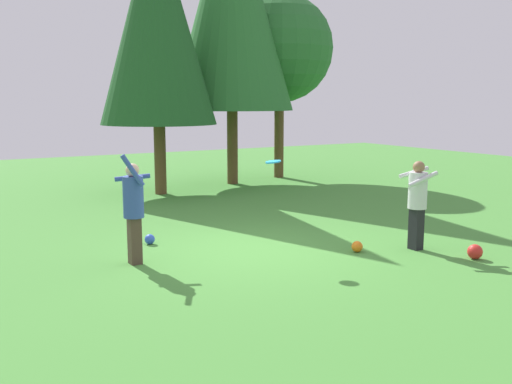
{
  "coord_description": "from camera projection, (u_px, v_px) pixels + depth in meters",
  "views": [
    {
      "loc": [
        -5.23,
        -8.94,
        2.71
      ],
      "look_at": [
        0.13,
        0.13,
        1.05
      ],
      "focal_mm": 40.83,
      "sensor_mm": 36.0,
      "label": 1
    }
  ],
  "objects": [
    {
      "name": "ground_plane",
      "position": [
        253.0,
        250.0,
        10.65
      ],
      "size": [
        40.0,
        40.0,
        0.0
      ],
      "primitive_type": "plane",
      "color": "#478C38"
    },
    {
      "name": "tree_center",
      "position": [
        157.0,
        19.0,
        16.32
      ],
      "size": [
        3.32,
        3.32,
        7.94
      ],
      "color": "brown",
      "rests_on": "ground_plane"
    },
    {
      "name": "ball_blue",
      "position": [
        150.0,
        239.0,
        11.08
      ],
      "size": [
        0.19,
        0.19,
        0.19
      ],
      "primitive_type": "sphere",
      "color": "blue",
      "rests_on": "ground_plane"
    },
    {
      "name": "ball_red",
      "position": [
        475.0,
        252.0,
        10.03
      ],
      "size": [
        0.26,
        0.26,
        0.26
      ],
      "primitive_type": "sphere",
      "color": "red",
      "rests_on": "ground_plane"
    },
    {
      "name": "ball_orange",
      "position": [
        357.0,
        247.0,
        10.5
      ],
      "size": [
        0.2,
        0.2,
        0.2
      ],
      "primitive_type": "sphere",
      "color": "orange",
      "rests_on": "ground_plane"
    },
    {
      "name": "frisbee",
      "position": [
        273.0,
        162.0,
        10.03
      ],
      "size": [
        0.34,
        0.34,
        0.06
      ],
      "color": "#2393D1"
    },
    {
      "name": "person_thrower",
      "position": [
        133.0,
        204.0,
        9.62
      ],
      "size": [
        0.61,
        0.61,
        1.87
      ],
      "rotation": [
        0.0,
        0.0,
        -0.31
      ],
      "color": "#4C382D",
      "rests_on": "ground_plane"
    },
    {
      "name": "person_catcher",
      "position": [
        417.0,
        197.0,
        10.57
      ],
      "size": [
        0.69,
        0.65,
        1.63
      ],
      "rotation": [
        0.0,
        0.0,
        2.77
      ],
      "color": "black",
      "rests_on": "ground_plane"
    },
    {
      "name": "tree_far_right",
      "position": [
        280.0,
        49.0,
        20.09
      ],
      "size": [
        3.71,
        3.71,
        6.35
      ],
      "color": "brown",
      "rests_on": "ground_plane"
    }
  ]
}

